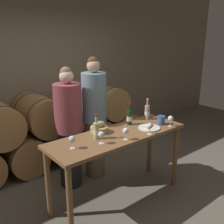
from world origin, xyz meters
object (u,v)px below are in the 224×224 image
Objects in this scene: person_left at (69,129)px; person_right at (94,118)px; wine_glass_left at (101,135)px; wine_glass_center at (126,131)px; wine_bottle_white at (96,130)px; wine_bottle_rose at (147,112)px; blue_crock at (161,120)px; wine_glass_right at (150,126)px; wine_glass_far_left at (72,139)px; bread_basket at (99,128)px; cheese_plate at (149,128)px; tasting_table at (118,144)px; wine_glass_far_right at (171,119)px; wine_bottle_red at (129,117)px.

person_left is 0.94× the size of person_right.
wine_glass_left is 0.30m from wine_glass_center.
wine_bottle_white is 0.98× the size of wine_bottle_rose.
person_right is at bearing 123.41° from blue_crock.
wine_glass_left and wine_glass_right have the same top height.
wine_glass_far_left is 1.00× the size of wine_glass_center.
wine_glass_left is at bearing -164.99° from wine_bottle_rose.
bread_basket is 1.52× the size of wine_glass_right.
wine_glass_left is at bearing 166.51° from wine_glass_right.
cheese_plate is at bearing -26.95° from bread_basket.
person_left reaches higher than wine_glass_center.
person_right is at bearing 60.32° from bread_basket.
person_right reaches higher than wine_glass_left.
bread_basket is 0.54m from wine_glass_far_left.
tasting_table is at bearing -51.73° from bread_basket.
wine_glass_far_left is at bearing 174.87° from cheese_plate.
wine_glass_far_left reaches higher than tasting_table.
person_right is 1.07m from wine_glass_far_left.
cheese_plate is 0.31m from wine_glass_far_right.
wine_glass_left is 1.00× the size of wine_glass_center.
person_right is (0.43, 0.00, 0.06)m from person_left.
wine_bottle_rose is (0.98, 0.13, 0.00)m from wine_bottle_white.
wine_bottle_rose reaches higher than wine_glass_left.
wine_bottle_white is 1.04m from wine_glass_far_right.
blue_crock is (-0.02, -0.28, -0.04)m from wine_bottle_rose.
person_right is 0.79m from wine_bottle_white.
wine_glass_far_left and wine_glass_far_right have the same top height.
bread_basket reaches higher than tasting_table.
wine_bottle_rose is at bearing 7.30° from wine_bottle_white.
wine_glass_center is at bearing -105.55° from tasting_table.
person_left is at bearing 104.69° from wine_glass_center.
wine_bottle_red is at bearing 42.46° from wine_glass_center.
wine_bottle_rose is at bearing -28.22° from person_left.
person_left is 6.06× the size of cheese_plate.
tasting_table is at bearing -9.18° from wine_bottle_white.
wine_glass_right is at bearing -159.34° from blue_crock.
person_right is at bearing 0.00° from person_left.
wine_glass_center is at bearing -44.84° from wine_bottle_white.
cheese_plate is (0.58, -0.30, -0.05)m from bread_basket.
wine_glass_far_left is at bearing 165.60° from wine_glass_right.
blue_crock is at bearing 105.77° from wine_glass_far_right.
wine_bottle_rose is at bearing 26.16° from wine_glass_center.
tasting_table is 0.31m from bread_basket.
wine_bottle_red is (0.34, 0.17, 0.24)m from tasting_table.
wine_bottle_red is (0.20, -0.53, 0.11)m from person_right.
wine_glass_far_left is (-1.32, 0.10, 0.04)m from blue_crock.
wine_glass_left is (0.32, -0.09, 0.00)m from wine_glass_far_left.
wine_glass_far_left is at bearing 170.77° from wine_glass_far_right.
cheese_plate is at bearing -48.18° from person_left.
wine_glass_right is at bearing -58.94° from person_left.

